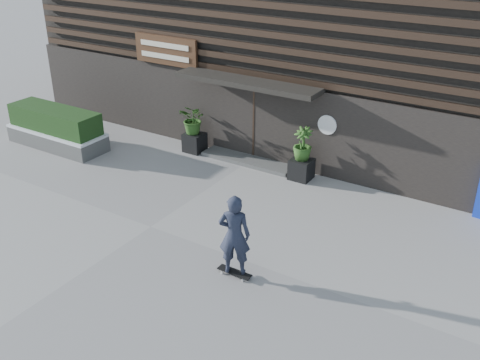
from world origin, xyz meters
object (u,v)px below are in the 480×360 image
Objects in this scene: planter_pot_left at (195,142)px; skateboarder at (234,235)px; planter_pot_right at (301,169)px; raised_bed at (58,139)px.

skateboarder is at bearing -46.54° from planter_pot_left.
planter_pot_right is 5.11m from skateboarder.
planter_pot_left is 3.80m from planter_pot_right.
raised_bed is 9.29m from skateboarder.
planter_pot_right reaches higher than raised_bed.
planter_pot_left is at bearing 180.00° from planter_pot_right.
raised_bed is at bearing -153.36° from planter_pot_left.
raised_bed is at bearing 161.48° from skateboarder.
planter_pot_right is at bearing 14.53° from raised_bed.
planter_pot_right is 0.17× the size of raised_bed.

